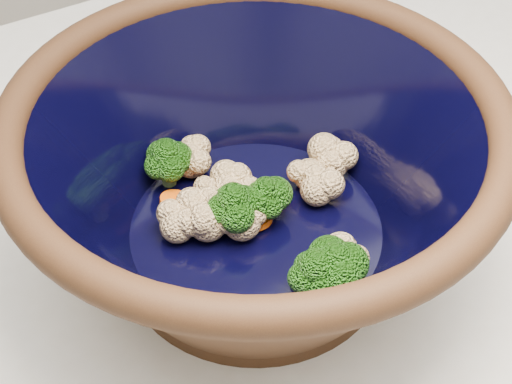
% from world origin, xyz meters
% --- Properties ---
extents(mixing_bowl, '(0.46, 0.46, 0.17)m').
position_xyz_m(mixing_bowl, '(-0.12, 0.11, 0.99)').
color(mixing_bowl, black).
rests_on(mixing_bowl, counter).
extents(vegetable_pile, '(0.18, 0.22, 0.05)m').
position_xyz_m(vegetable_pile, '(-0.12, 0.10, 0.96)').
color(vegetable_pile, '#608442').
rests_on(vegetable_pile, mixing_bowl).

